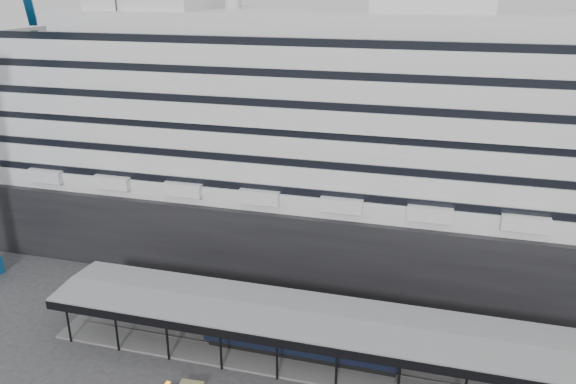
# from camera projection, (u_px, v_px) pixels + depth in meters

# --- Properties ---
(cruise_ship) EXTENTS (130.00, 30.00, 43.90)m
(cruise_ship) POSITION_uv_depth(u_px,v_px,m) (362.00, 124.00, 75.55)
(cruise_ship) COLOR black
(cruise_ship) RESTS_ON ground
(platform_canopy) EXTENTS (56.00, 9.18, 5.30)m
(platform_canopy) POSITION_uv_depth(u_px,v_px,m) (316.00, 339.00, 56.77)
(platform_canopy) COLOR slate
(platform_canopy) RESTS_ON ground
(pullman_carriage) EXTENTS (20.49, 2.87, 20.10)m
(pullman_carriage) POSITION_uv_depth(u_px,v_px,m) (301.00, 336.00, 57.12)
(pullman_carriage) COLOR black
(pullman_carriage) RESTS_ON ground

